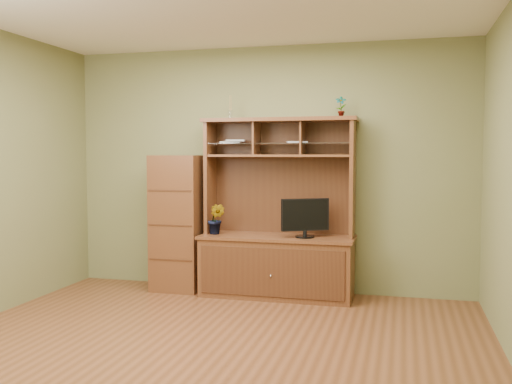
% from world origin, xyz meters
% --- Properties ---
extents(room, '(4.54, 4.04, 2.74)m').
position_xyz_m(room, '(0.00, 0.00, 1.35)').
color(room, '#562F18').
rests_on(room, ground).
extents(media_hutch, '(1.66, 0.61, 1.90)m').
position_xyz_m(media_hutch, '(0.18, 1.73, 0.52)').
color(media_hutch, '#4A2615').
rests_on(media_hutch, room).
extents(monitor, '(0.46, 0.29, 0.40)m').
position_xyz_m(monitor, '(0.49, 1.65, 0.86)').
color(monitor, black).
rests_on(monitor, media_hutch).
extents(orchid_plant, '(0.19, 0.15, 0.33)m').
position_xyz_m(orchid_plant, '(-0.48, 1.65, 0.82)').
color(orchid_plant, '#365E20').
rests_on(orchid_plant, media_hutch).
extents(top_plant, '(0.12, 0.09, 0.22)m').
position_xyz_m(top_plant, '(0.84, 1.80, 2.01)').
color(top_plant, '#376122').
rests_on(top_plant, media_hutch).
extents(reed_diffuser, '(0.05, 0.05, 0.26)m').
position_xyz_m(reed_diffuser, '(-0.36, 1.80, 2.00)').
color(reed_diffuser, silver).
rests_on(reed_diffuser, media_hutch).
extents(magazines, '(1.00, 0.23, 0.04)m').
position_xyz_m(magazines, '(-0.11, 1.80, 1.65)').
color(magazines, '#A8A8AD').
rests_on(magazines, media_hutch).
extents(side_cabinet, '(0.54, 0.49, 1.50)m').
position_xyz_m(side_cabinet, '(-0.95, 1.74, 0.75)').
color(side_cabinet, '#4A2615').
rests_on(side_cabinet, room).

